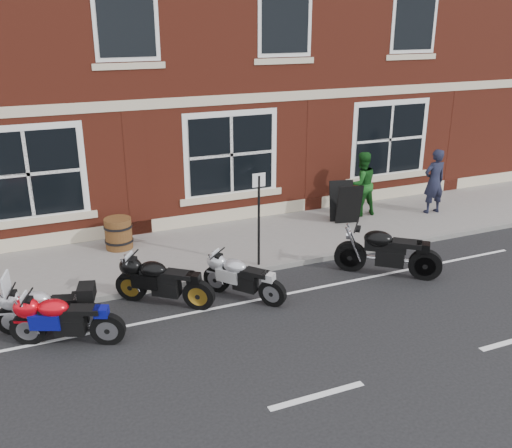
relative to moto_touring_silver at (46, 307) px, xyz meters
The scene contains 13 objects.
ground 3.65m from the moto_touring_silver, ahead, with size 80.00×80.00×0.00m, color black.
sidewalk 4.34m from the moto_touring_silver, 34.22° to the left, with size 30.00×3.00×0.12m, color slate.
kerb 3.70m from the moto_touring_silver, 13.38° to the left, with size 30.00×0.16×0.12m, color slate.
moto_touring_silver is the anchor object (origin of this frame).
moto_sport_red 0.62m from the moto_touring_silver, 63.48° to the right, with size 1.87×0.90×0.89m.
moto_sport_black 2.20m from the moto_touring_silver, ahead, with size 1.70×1.39×0.93m.
moto_sport_silver 3.74m from the moto_touring_silver, ahead, with size 1.24×1.55×0.84m.
moto_naked_black 7.04m from the moto_touring_silver, ahead, with size 1.87×1.60×1.04m.
pedestrian_left 10.84m from the moto_touring_silver, 12.75° to the left, with size 0.67×0.44×1.83m, color black.
pedestrian_right 9.10m from the moto_touring_silver, 19.45° to the left, with size 0.87×0.68×1.80m, color #164D17.
a_board_sign 8.28m from the moto_touring_silver, 18.69° to the left, with size 0.66×0.44×1.11m, color black, non-canonical shape.
barrel_planter 3.72m from the moto_touring_silver, 59.64° to the left, with size 0.67×0.67×0.75m.
parking_sign 4.76m from the moto_touring_silver, 12.07° to the left, with size 0.30×0.06×2.12m.
Camera 1 is at (-3.67, -9.24, 5.38)m, focal length 40.00 mm.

